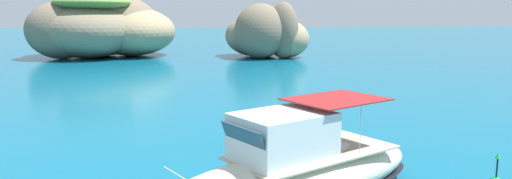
{
  "coord_description": "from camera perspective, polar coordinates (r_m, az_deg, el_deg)",
  "views": [
    {
      "loc": [
        -3.15,
        -7.8,
        6.54
      ],
      "look_at": [
        -0.81,
        21.07,
        1.8
      ],
      "focal_mm": 33.08,
      "sensor_mm": 36.0,
      "label": 1
    }
  ],
  "objects": [
    {
      "name": "islet_large",
      "position": [
        74.54,
        -18.37,
        7.04
      ],
      "size": [
        24.41,
        23.18,
        9.79
      ],
      "color": "#756651",
      "rests_on": "ground"
    },
    {
      "name": "islet_small",
      "position": [
        69.69,
        1.2,
        6.81
      ],
      "size": [
        14.08,
        14.57,
        8.04
      ],
      "color": "#756651",
      "rests_on": "ground"
    },
    {
      "name": "motorboat_cream",
      "position": [
        16.33,
        4.57,
        -10.15
      ],
      "size": [
        11.3,
        8.79,
        3.51
      ],
      "color": "beige",
      "rests_on": "ground"
    }
  ]
}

